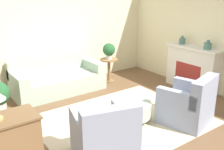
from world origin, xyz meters
name	(u,v)px	position (x,y,z in m)	size (l,w,h in m)	color
ground_plane	(123,121)	(0.00, 0.00, 0.00)	(16.00, 16.00, 0.00)	brown
wall_back	(58,31)	(0.00, 2.69, 1.40)	(9.26, 0.12, 2.80)	beige
wall_right	(214,34)	(2.72, 0.00, 1.40)	(0.12, 9.32, 2.80)	beige
rug	(123,120)	(0.00, 0.00, 0.01)	(3.07, 2.45, 0.01)	beige
couch	(58,80)	(-0.33, 2.14, 0.30)	(2.16, 0.97, 0.83)	#9EB29E
armchair_left	(105,137)	(-0.95, -0.77, 0.36)	(1.02, 1.02, 0.93)	#8E99B2
armchair_right	(188,105)	(0.95, -0.77, 0.36)	(1.02, 1.02, 0.93)	#8E99B2
ottoman_table	(129,109)	(0.09, -0.08, 0.26)	(0.83, 0.83, 0.39)	#9EB29E
side_table	(109,67)	(1.10, 2.00, 0.42)	(0.47, 0.47, 0.63)	olive
fireplace	(192,67)	(2.47, 0.34, 0.57)	(0.44, 1.45, 1.09)	silver
dresser	(1,148)	(-2.26, -0.28, 0.43)	(1.01, 0.52, 0.84)	olive
vase_mantel_near	(182,41)	(2.46, 0.71, 1.17)	(0.16, 0.16, 0.21)	#477066
vase_mantel_far	(208,46)	(2.46, -0.03, 1.17)	(0.18, 0.18, 0.21)	#477066
potted_plant_on_side_table	(109,50)	(1.10, 2.00, 0.87)	(0.34, 0.34, 0.43)	beige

